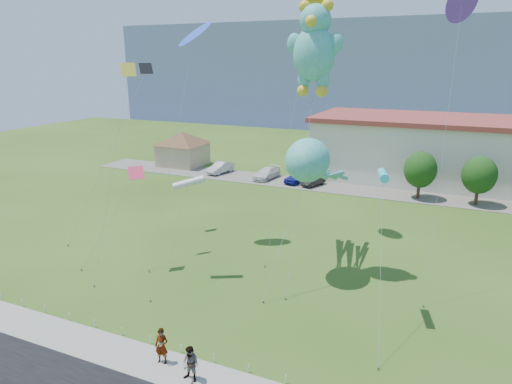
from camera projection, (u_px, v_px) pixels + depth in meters
ground at (179, 336)px, 26.14m from camera, size 160.00×160.00×0.00m
sidewalk at (150, 363)px, 23.71m from camera, size 80.00×2.50×0.10m
parking_strip at (334, 187)px, 56.88m from camera, size 70.00×6.00×0.06m
hill_ridge at (413, 71)px, 128.10m from camera, size 160.00×50.00×25.00m
pavilion at (183, 145)px, 68.02m from camera, size 9.20×9.20×5.00m
rope_fence at (166, 344)px, 24.93m from camera, size 26.05×0.05×0.50m
tree_near at (420, 170)px, 51.18m from camera, size 3.60×3.60×5.47m
tree_mid at (479, 175)px, 48.85m from camera, size 3.60×3.60×5.47m
pedestrian_left at (162, 346)px, 23.40m from camera, size 0.79×0.60×1.95m
pedestrian_right at (191, 364)px, 22.07m from camera, size 0.94×0.76×1.86m
parked_car_silver at (220, 168)px, 63.56m from camera, size 2.37×4.80×1.51m
parked_car_white at (267, 173)px, 60.52m from camera, size 2.71×5.22×1.45m
parked_car_blue at (298, 177)px, 58.56m from camera, size 2.98×4.77×1.51m
parked_car_black at (313, 181)px, 57.17m from camera, size 2.37×3.93×1.22m
octopus_kite at (312, 166)px, 32.43m from camera, size 3.01×11.59×10.11m
teddy_bear_kite at (314, 46)px, 30.27m from camera, size 3.86×6.52×18.98m
small_kite_white at (189, 183)px, 31.73m from camera, size 0.70×5.78×7.43m
small_kite_pink at (131, 182)px, 33.05m from camera, size 4.41×3.26×7.81m
small_kite_purple at (461, 10)px, 28.84m from camera, size 1.80×6.33×19.42m
small_kite_blue at (193, 39)px, 35.87m from camera, size 1.80×8.37×17.90m
small_kite_cyan at (383, 177)px, 25.91m from camera, size 1.55×6.49×9.33m
small_kite_yellow at (124, 96)px, 33.89m from camera, size 1.90×7.56×14.96m
small_kite_black at (136, 92)px, 39.19m from camera, size 4.75×7.64×14.96m
small_kite_orange at (314, 2)px, 37.17m from camera, size 1.80×10.14×21.03m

